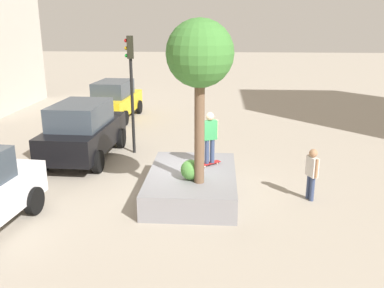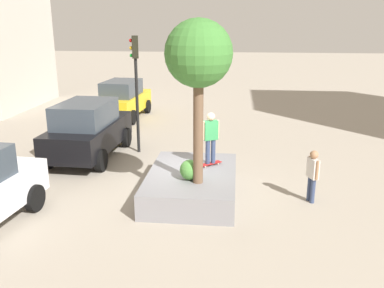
{
  "view_description": "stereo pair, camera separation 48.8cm",
  "coord_description": "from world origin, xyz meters",
  "px_view_note": "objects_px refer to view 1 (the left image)",
  "views": [
    {
      "loc": [
        -12.41,
        -1.09,
        5.19
      ],
      "look_at": [
        -0.47,
        -0.3,
        1.64
      ],
      "focal_mm": 39.06,
      "sensor_mm": 36.0,
      "label": 1
    },
    {
      "loc": [
        -12.37,
        -1.58,
        5.19
      ],
      "look_at": [
        -0.47,
        -0.3,
        1.64
      ],
      "focal_mm": 39.06,
      "sensor_mm": 36.0,
      "label": 2
    }
  ],
  "objects_px": {
    "planter_ledge": "(192,183)",
    "pedestrian_crossing": "(312,171)",
    "plaza_tree": "(200,56)",
    "skateboard": "(209,163)",
    "taxi_cab": "(115,100)",
    "sedan_parked": "(83,130)",
    "skateboarder": "(210,134)",
    "traffic_light_corner": "(131,75)"
  },
  "relations": [
    {
      "from": "planter_ledge",
      "to": "pedestrian_crossing",
      "type": "bearing_deg",
      "value": -92.1
    },
    {
      "from": "plaza_tree",
      "to": "skateboard",
      "type": "bearing_deg",
      "value": -9.71
    },
    {
      "from": "taxi_cab",
      "to": "pedestrian_crossing",
      "type": "relative_size",
      "value": 2.89
    },
    {
      "from": "plaza_tree",
      "to": "sedan_parked",
      "type": "height_order",
      "value": "plaza_tree"
    },
    {
      "from": "sedan_parked",
      "to": "taxi_cab",
      "type": "relative_size",
      "value": 1.06
    },
    {
      "from": "pedestrian_crossing",
      "to": "skateboarder",
      "type": "bearing_deg",
      "value": 74.91
    },
    {
      "from": "skateboard",
      "to": "plaza_tree",
      "type": "bearing_deg",
      "value": 170.29
    },
    {
      "from": "planter_ledge",
      "to": "plaza_tree",
      "type": "relative_size",
      "value": 0.88
    },
    {
      "from": "skateboard",
      "to": "traffic_light_corner",
      "type": "relative_size",
      "value": 0.16
    },
    {
      "from": "plaza_tree",
      "to": "skateboarder",
      "type": "bearing_deg",
      "value": -9.71
    },
    {
      "from": "skateboarder",
      "to": "taxi_cab",
      "type": "height_order",
      "value": "skateboarder"
    },
    {
      "from": "skateboarder",
      "to": "pedestrian_crossing",
      "type": "relative_size",
      "value": 1.04
    },
    {
      "from": "planter_ledge",
      "to": "sedan_parked",
      "type": "xyz_separation_m",
      "value": [
        3.25,
        4.4,
        0.76
      ]
    },
    {
      "from": "planter_ledge",
      "to": "skateboarder",
      "type": "relative_size",
      "value": 2.41
    },
    {
      "from": "skateboard",
      "to": "pedestrian_crossing",
      "type": "height_order",
      "value": "pedestrian_crossing"
    },
    {
      "from": "skateboarder",
      "to": "plaza_tree",
      "type": "bearing_deg",
      "value": 170.29
    },
    {
      "from": "skateboard",
      "to": "sedan_parked",
      "type": "bearing_deg",
      "value": 62.53
    },
    {
      "from": "skateboard",
      "to": "taxi_cab",
      "type": "xyz_separation_m",
      "value": [
        9.43,
        5.39,
        0.26
      ]
    },
    {
      "from": "planter_ledge",
      "to": "sedan_parked",
      "type": "relative_size",
      "value": 0.82
    },
    {
      "from": "sedan_parked",
      "to": "skateboarder",
      "type": "bearing_deg",
      "value": -117.47
    },
    {
      "from": "skateboard",
      "to": "skateboarder",
      "type": "xyz_separation_m",
      "value": [
        -0.0,
        0.0,
        0.97
      ]
    },
    {
      "from": "planter_ledge",
      "to": "sedan_parked",
      "type": "bearing_deg",
      "value": 53.58
    },
    {
      "from": "skateboarder",
      "to": "traffic_light_corner",
      "type": "bearing_deg",
      "value": 42.57
    },
    {
      "from": "plaza_tree",
      "to": "traffic_light_corner",
      "type": "distance_m",
      "value": 5.84
    },
    {
      "from": "taxi_cab",
      "to": "traffic_light_corner",
      "type": "xyz_separation_m",
      "value": [
        -5.99,
        -2.23,
        2.1
      ]
    },
    {
      "from": "sedan_parked",
      "to": "pedestrian_crossing",
      "type": "relative_size",
      "value": 3.07
    },
    {
      "from": "taxi_cab",
      "to": "pedestrian_crossing",
      "type": "distance_m",
      "value": 13.28
    },
    {
      "from": "skateboard",
      "to": "skateboarder",
      "type": "relative_size",
      "value": 0.45
    },
    {
      "from": "plaza_tree",
      "to": "skateboarder",
      "type": "xyz_separation_m",
      "value": [
        1.49,
        -0.26,
        -2.52
      ]
    },
    {
      "from": "skateboarder",
      "to": "pedestrian_crossing",
      "type": "bearing_deg",
      "value": -105.09
    },
    {
      "from": "sedan_parked",
      "to": "skateboard",
      "type": "bearing_deg",
      "value": -117.47
    },
    {
      "from": "planter_ledge",
      "to": "traffic_light_corner",
      "type": "relative_size",
      "value": 0.86
    },
    {
      "from": "plaza_tree",
      "to": "pedestrian_crossing",
      "type": "relative_size",
      "value": 2.85
    },
    {
      "from": "plaza_tree",
      "to": "skateboard",
      "type": "xyz_separation_m",
      "value": [
        1.49,
        -0.26,
        -3.49
      ]
    },
    {
      "from": "skateboard",
      "to": "skateboarder",
      "type": "bearing_deg",
      "value": 116.57
    },
    {
      "from": "taxi_cab",
      "to": "skateboarder",
      "type": "bearing_deg",
      "value": -150.24
    },
    {
      "from": "pedestrian_crossing",
      "to": "sedan_parked",
      "type": "bearing_deg",
      "value": 67.02
    },
    {
      "from": "plaza_tree",
      "to": "traffic_light_corner",
      "type": "relative_size",
      "value": 0.98
    },
    {
      "from": "skateboarder",
      "to": "pedestrian_crossing",
      "type": "height_order",
      "value": "skateboarder"
    },
    {
      "from": "plaza_tree",
      "to": "sedan_parked",
      "type": "relative_size",
      "value": 0.93
    },
    {
      "from": "skateboard",
      "to": "pedestrian_crossing",
      "type": "distance_m",
      "value": 3.16
    },
    {
      "from": "taxi_cab",
      "to": "planter_ledge",
      "type": "bearing_deg",
      "value": -154.27
    }
  ]
}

